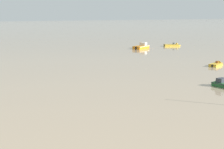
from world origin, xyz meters
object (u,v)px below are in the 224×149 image
(motorboat_moored_0, at_px, (222,85))
(motorboat_moored_2, at_px, (143,47))
(motorboat_moored_1, at_px, (217,65))
(motorboat_moored_4, at_px, (174,46))

(motorboat_moored_0, bearing_deg, motorboat_moored_2, -28.66)
(motorboat_moored_1, distance_m, motorboat_moored_4, 39.22)
(motorboat_moored_1, distance_m, motorboat_moored_2, 34.89)
(motorboat_moored_2, relative_size, motorboat_moored_4, 1.26)
(motorboat_moored_4, bearing_deg, motorboat_moored_1, -95.25)
(motorboat_moored_2, xyz_separation_m, motorboat_moored_4, (11.53, 0.63, -0.13))
(motorboat_moored_2, bearing_deg, motorboat_moored_0, -138.85)
(motorboat_moored_1, height_order, motorboat_moored_2, motorboat_moored_2)
(motorboat_moored_0, xyz_separation_m, motorboat_moored_1, (13.63, 14.54, -0.07))
(motorboat_moored_0, distance_m, motorboat_moored_2, 52.76)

